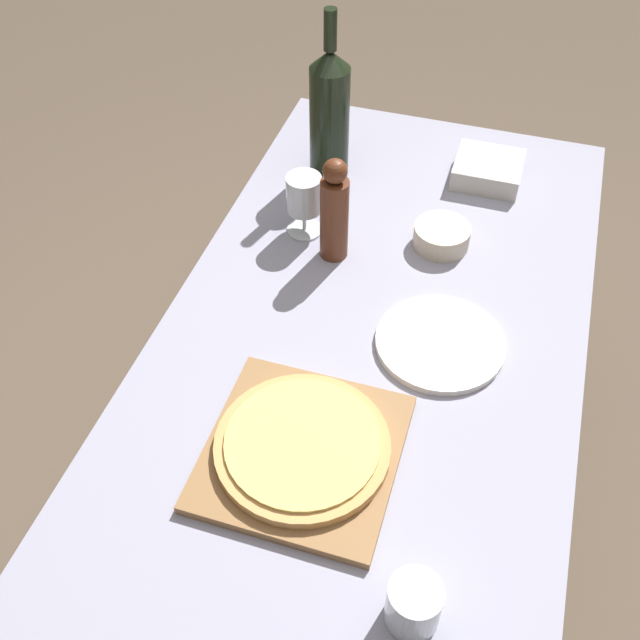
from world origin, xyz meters
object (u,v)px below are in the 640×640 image
at_px(pepper_mill, 334,212).
at_px(wine_glass, 304,196).
at_px(small_bowl, 442,236).
at_px(wine_bottle, 329,112).
at_px(pizza, 302,445).

bearing_deg(pepper_mill, wine_glass, 146.82).
bearing_deg(wine_glass, small_bowl, 8.14).
bearing_deg(wine_bottle, pizza, -76.25).
height_order(wine_bottle, wine_glass, wine_bottle).
distance_m(pizza, wine_glass, 0.57).
relative_size(wine_bottle, pepper_mill, 1.67).
xyz_separation_m(wine_bottle, small_bowl, (0.30, -0.18, -0.13)).
xyz_separation_m(pizza, pepper_mill, (-0.09, 0.49, 0.08)).
distance_m(pizza, small_bowl, 0.59).
distance_m(pepper_mill, small_bowl, 0.24).
xyz_separation_m(pizza, wine_bottle, (-0.19, 0.77, 0.13)).
bearing_deg(small_bowl, wine_glass, -171.86).
relative_size(wine_bottle, small_bowl, 3.28).
height_order(pizza, small_bowl, small_bowl).
bearing_deg(pizza, wine_glass, 107.81).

